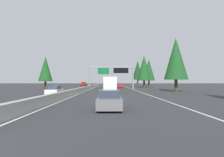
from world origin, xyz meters
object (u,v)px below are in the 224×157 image
object	(u,v)px
conifer_right_near	(176,59)
conifer_right_mid	(144,68)
oncoming_near	(84,84)
conifer_right_distant	(138,70)
conifer_left_near	(45,69)
oncoming_far	(55,91)
sedan_distant_b	(121,86)
bus_mid_left	(110,82)
pickup_far_center	(110,84)
box_truck_mid_right	(110,84)
sign_gantry_overhead	(112,71)
conifer_right_far	(149,70)
sedan_mid_center	(109,100)

from	to	relation	value
conifer_right_near	conifer_right_mid	size ratio (longest dim) A/B	1.03
oncoming_near	conifer_right_distant	bearing A→B (deg)	133.42
conifer_right_near	conifer_left_near	size ratio (longest dim) A/B	1.18
oncoming_far	conifer_right_distant	size ratio (longest dim) A/B	0.31
conifer_right_distant	sedan_distant_b	bearing A→B (deg)	166.38
bus_mid_left	conifer_right_distant	bearing A→B (deg)	-102.69
pickup_far_center	conifer_right_mid	world-z (taller)	conifer_right_mid
box_truck_mid_right	bus_mid_left	world-z (taller)	bus_mid_left
sign_gantry_overhead	sedan_distant_b	world-z (taller)	sign_gantry_overhead
box_truck_mid_right	sedan_distant_b	size ratio (longest dim) A/B	1.93
conifer_right_near	conifer_right_far	distance (m)	39.18
conifer_right_near	conifer_right_far	world-z (taller)	conifer_right_near
oncoming_near	conifer_right_near	bearing A→B (deg)	27.34
sedan_distant_b	pickup_far_center	xyz separation A→B (m)	(43.69, 3.82, 0.23)
oncoming_far	conifer_right_far	xyz separation A→B (m)	(51.31, -24.30, 6.09)
conifer_right_mid	sedan_distant_b	bearing A→B (deg)	106.81
oncoming_near	conifer_right_near	size ratio (longest dim) A/B	0.49
conifer_right_distant	oncoming_near	bearing A→B (deg)	133.42
conifer_right_near	oncoming_near	bearing A→B (deg)	27.34
sign_gantry_overhead	conifer_right_distant	world-z (taller)	conifer_right_distant
conifer_right_near	conifer_right_mid	distance (m)	27.69
sedan_distant_b	pickup_far_center	bearing A→B (deg)	5.00
sign_gantry_overhead	sedan_mid_center	xyz separation A→B (m)	(-42.22, 0.61, -4.44)
conifer_right_distant	conifer_right_near	bearing A→B (deg)	178.29
pickup_far_center	conifer_right_near	bearing A→B (deg)	-168.26
sedan_distant_b	conifer_right_near	world-z (taller)	conifer_right_near
box_truck_mid_right	bus_mid_left	xyz separation A→B (m)	(85.09, 0.14, 0.11)
conifer_right_mid	oncoming_near	bearing A→B (deg)	45.95
sedan_distant_b	sedan_mid_center	bearing A→B (deg)	176.00
sedan_distant_b	conifer_right_far	world-z (taller)	conifer_right_far
sign_gantry_overhead	sedan_mid_center	bearing A→B (deg)	179.18
sign_gantry_overhead	oncoming_far	world-z (taller)	sign_gantry_overhead
oncoming_near	conifer_right_mid	world-z (taller)	conifer_right_mid
sign_gantry_overhead	sedan_distant_b	xyz separation A→B (m)	(11.01, -3.11, -4.44)
sedan_mid_center	bus_mid_left	distance (m)	109.82
oncoming_far	conifer_right_mid	xyz separation A→B (m)	(39.76, -20.40, 6.09)
conifer_right_distant	conifer_left_near	xyz separation A→B (m)	(-58.76, 36.23, -2.80)
bus_mid_left	conifer_right_far	distance (m)	45.71
sedan_mid_center	conifer_right_mid	distance (m)	57.30
conifer_left_near	sedan_mid_center	bearing A→B (deg)	-157.40
conifer_right_near	conifer_right_mid	world-z (taller)	conifer_right_near
conifer_right_near	pickup_far_center	bearing A→B (deg)	11.74
bus_mid_left	conifer_right_far	bearing A→B (deg)	-159.50
oncoming_far	conifer_right_distant	xyz separation A→B (m)	(90.13, -24.98, 8.05)
conifer_right_near	conifer_right_distant	size ratio (longest dim) A/B	0.80
box_truck_mid_right	pickup_far_center	xyz separation A→B (m)	(72.19, 0.18, -0.70)
conifer_right_mid	conifer_right_distant	bearing A→B (deg)	-5.19
box_truck_mid_right	pickup_far_center	size ratio (longest dim) A/B	1.52
conifer_right_far	conifer_right_mid	bearing A→B (deg)	161.37
oncoming_far	conifer_right_far	size ratio (longest dim) A/B	0.39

